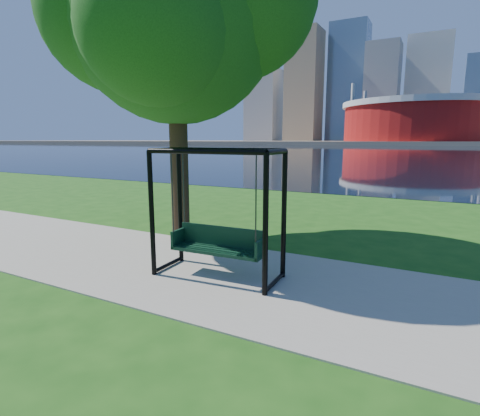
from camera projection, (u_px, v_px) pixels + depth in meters
The scene contains 8 objects.
ground at pixel (246, 270), 7.90m from camera, with size 900.00×900.00×0.00m, color #1E5114.
path at pixel (235, 277), 7.46m from camera, with size 120.00×4.00×0.03m, color #9E937F.
river at pixel (426, 151), 96.52m from camera, with size 900.00×180.00×0.02m, color black.
far_bank at pixel (436, 142), 273.60m from camera, with size 900.00×228.00×2.00m, color #937F60.
stadium at pixel (417, 120), 214.15m from camera, with size 83.00×83.00×32.00m.
skyline at pixel (434, 95), 280.95m from camera, with size 392.00×66.00×96.50m.
swing at pixel (218, 216), 7.33m from camera, with size 2.55×1.21×2.56m.
park_tree at pixel (174, 11), 9.51m from camera, with size 6.89×6.22×8.56m.
Camera 1 is at (3.42, -6.71, 2.71)m, focal length 28.00 mm.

